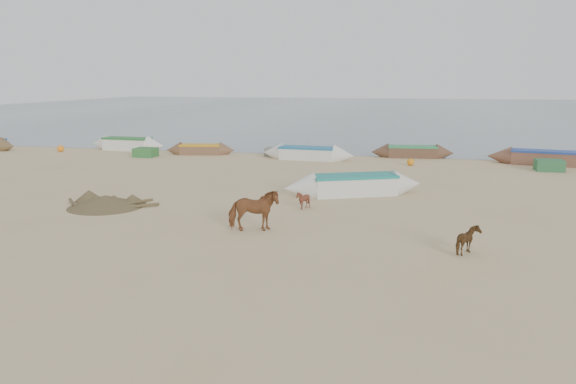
# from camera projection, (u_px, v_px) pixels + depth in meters

# --- Properties ---
(ground) EXTENTS (140.00, 140.00, 0.00)m
(ground) POSITION_uv_depth(u_px,v_px,m) (260.00, 248.00, 17.48)
(ground) COLOR tan
(ground) RESTS_ON ground
(sea) EXTENTS (160.00, 160.00, 0.00)m
(sea) POSITION_uv_depth(u_px,v_px,m) (388.00, 110.00, 95.90)
(sea) COLOR slate
(sea) RESTS_ON ground
(cow_adult) EXTENTS (1.89, 1.26, 1.47)m
(cow_adult) POSITION_uv_depth(u_px,v_px,m) (253.00, 210.00, 19.31)
(cow_adult) COLOR brown
(cow_adult) RESTS_ON ground
(calf_front) EXTENTS (0.86, 0.82, 0.75)m
(calf_front) POSITION_uv_depth(u_px,v_px,m) (303.00, 200.00, 22.70)
(calf_front) COLOR #57281B
(calf_front) RESTS_ON ground
(calf_right) EXTENTS (0.81, 0.92, 0.85)m
(calf_right) POSITION_uv_depth(u_px,v_px,m) (469.00, 241.00, 16.79)
(calf_right) COLOR #52351A
(calf_right) RESTS_ON ground
(near_canoe) EXTENTS (6.46, 3.88, 0.93)m
(near_canoe) POSITION_uv_depth(u_px,v_px,m) (354.00, 185.00, 25.44)
(near_canoe) COLOR silver
(near_canoe) RESTS_ON ground
(debris_pile) EXTENTS (3.47, 3.47, 0.49)m
(debris_pile) POSITION_uv_depth(u_px,v_px,m) (105.00, 201.00, 23.06)
(debris_pile) COLOR brown
(debris_pile) RESTS_ON ground
(waterline_canoes) EXTENTS (51.78, 4.49, 0.94)m
(waterline_canoes) POSITION_uv_depth(u_px,v_px,m) (305.00, 151.00, 37.57)
(waterline_canoes) COLOR brown
(waterline_canoes) RESTS_ON ground
(beach_clutter) EXTENTS (45.07, 3.89, 0.64)m
(beach_clutter) POSITION_uv_depth(u_px,v_px,m) (410.00, 159.00, 34.81)
(beach_clutter) COLOR #2F6A32
(beach_clutter) RESTS_ON ground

